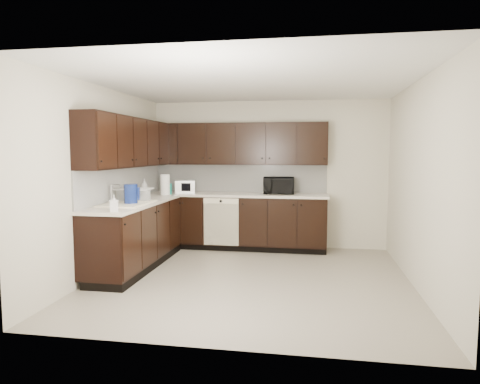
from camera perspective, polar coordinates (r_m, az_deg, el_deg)
name	(u,v)px	position (r m, az deg, el deg)	size (l,w,h in m)	color
floor	(251,279)	(5.64, 1.51, -11.51)	(4.00, 4.00, 0.00)	gray
ceiling	(252,82)	(5.46, 1.58, 14.46)	(4.00, 4.00, 0.00)	white
wall_back	(268,174)	(7.39, 3.73, 2.37)	(4.00, 0.02, 2.50)	beige
wall_left	(104,181)	(6.02, -17.65, 1.43)	(0.02, 4.00, 2.50)	beige
wall_right	(418,185)	(5.50, 22.67, 0.91)	(0.02, 4.00, 2.50)	beige
wall_front	(217,200)	(3.45, -3.14, -1.12)	(4.00, 0.02, 2.50)	beige
lower_cabinets	(198,230)	(6.80, -5.60, -5.01)	(3.00, 2.80, 0.90)	black
countertop	(198,198)	(6.72, -5.66, -0.77)	(3.03, 2.83, 0.04)	beige
backsplash	(188,180)	(6.96, -6.89, 1.58)	(3.00, 2.80, 0.48)	silver
upper_cabinets	(193,143)	(6.80, -6.28, 6.47)	(3.00, 2.80, 0.70)	black
dishwasher	(221,219)	(6.99, -2.53, -3.60)	(0.58, 0.04, 0.78)	#F6ECC9
sink	(127,209)	(5.91, -14.85, -2.16)	(0.54, 0.82, 0.42)	#F6ECC9
microwave	(279,186)	(7.12, 5.17, 0.86)	(0.50, 0.34, 0.28)	black
soap_bottle_a	(114,203)	(5.21, -16.45, -1.44)	(0.09, 0.09, 0.20)	gray
soap_bottle_b	(145,188)	(6.87, -12.61, 0.57)	(0.11, 0.11, 0.27)	gray
toaster_oven	(185,186)	(7.39, -7.32, 0.74)	(0.33, 0.25, 0.21)	silver
storage_bin	(134,195)	(6.22, -13.94, -0.40)	(0.45, 0.33, 0.18)	silver
blue_pitcher	(131,194)	(5.83, -14.35, -0.31)	(0.18, 0.18, 0.27)	navy
teal_tumbler	(169,189)	(7.11, -9.42, 0.41)	(0.08, 0.08, 0.18)	#0B8071
paper_towel_roll	(165,185)	(7.04, -9.96, 0.97)	(0.15, 0.15, 0.33)	white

